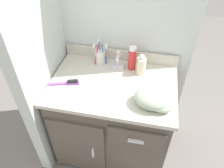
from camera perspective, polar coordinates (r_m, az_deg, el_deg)
name	(u,v)px	position (r m, az deg, el deg)	size (l,w,h in m)	color
ground_plane	(113,144)	(2.05, 0.18, -15.34)	(6.00, 6.00, 0.00)	slate
wall_back	(123,10)	(1.58, 2.95, 18.65)	(1.04, 0.08, 2.20)	silver
wall_left	(35,27)	(1.44, -19.45, 13.93)	(0.08, 0.67, 2.20)	silver
vanity	(113,117)	(1.74, 0.13, -8.58)	(0.86, 0.61, 0.73)	brown
backsplash	(120,55)	(1.69, 2.23, 7.59)	(0.86, 0.02, 0.09)	beige
sink_faucet	(118,62)	(1.60, 1.59, 5.78)	(0.09, 0.09, 0.14)	silver
toothbrush_cup	(100,57)	(1.65, -3.12, 7.17)	(0.10, 0.08, 0.19)	silver
soap_dispenser	(141,66)	(1.55, 7.64, 4.77)	(0.07, 0.07, 0.16)	beige
shaving_cream_can	(132,58)	(1.57, 5.28, 6.71)	(0.05, 0.05, 0.18)	red
hairbrush	(68,83)	(1.51, -11.46, 0.31)	(0.21, 0.09, 0.03)	purple
hand_towel	(155,99)	(1.34, 11.24, -3.99)	(0.24, 0.19, 0.10)	#A8BCA3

